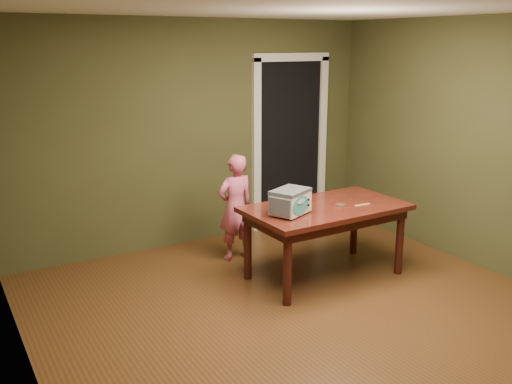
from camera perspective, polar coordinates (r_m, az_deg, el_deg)
floor at (r=5.01m, az=6.60°, el=-13.03°), size 5.00×5.00×0.00m
room_shell at (r=4.48m, az=7.25°, el=6.66°), size 4.52×5.02×2.61m
doorway at (r=7.57m, az=2.14°, el=5.08°), size 1.10×0.66×2.25m
dining_table at (r=5.75m, az=6.96°, el=-2.33°), size 1.62×0.94×0.75m
toy_oven at (r=5.37m, az=3.45°, el=-0.90°), size 0.46×0.39×0.24m
baking_pan at (r=5.72m, az=8.42°, el=-1.30°), size 0.10×0.10×0.02m
spatula at (r=5.79m, az=10.58°, el=-1.27°), size 0.18×0.03×0.01m
child at (r=6.20m, az=-2.07°, el=-1.55°), size 0.44×0.30×1.18m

